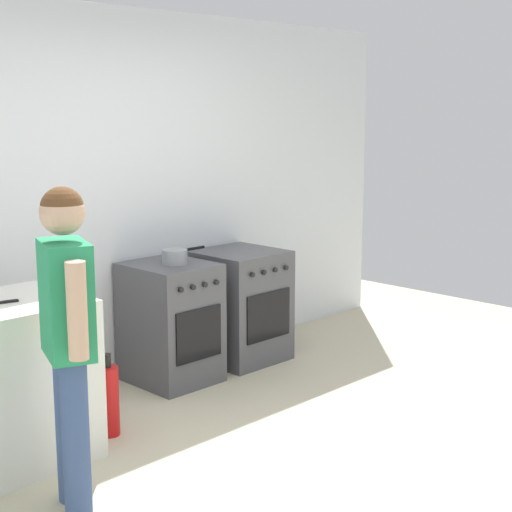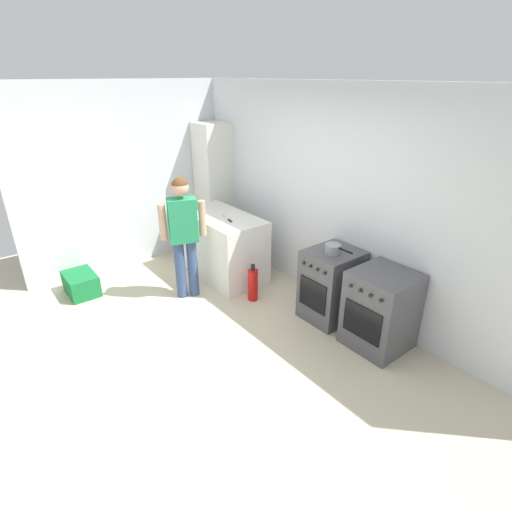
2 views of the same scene
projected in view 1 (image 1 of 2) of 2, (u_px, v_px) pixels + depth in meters
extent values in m
plane|color=beige|center=(306.00, 464.00, 4.28)|extent=(8.00, 8.00, 0.00)
cube|color=silver|center=(94.00, 199.00, 5.38)|extent=(6.00, 0.10, 2.60)
cube|color=#4C4C51|center=(170.00, 322.00, 5.53)|extent=(0.53, 0.60, 0.85)
cube|color=black|center=(199.00, 335.00, 5.33)|extent=(0.40, 0.01, 0.36)
cylinder|color=black|center=(167.00, 269.00, 5.29)|extent=(0.17, 0.17, 0.01)
cylinder|color=black|center=(193.00, 264.00, 5.45)|extent=(0.17, 0.17, 0.01)
cylinder|color=black|center=(145.00, 264.00, 5.45)|extent=(0.17, 0.17, 0.01)
cylinder|color=black|center=(171.00, 260.00, 5.62)|extent=(0.17, 0.17, 0.01)
cylinder|color=black|center=(181.00, 290.00, 5.14)|extent=(0.04, 0.02, 0.04)
cylinder|color=black|center=(193.00, 287.00, 5.22)|extent=(0.04, 0.02, 0.04)
cylinder|color=black|center=(205.00, 285.00, 5.29)|extent=(0.04, 0.02, 0.04)
cylinder|color=black|center=(217.00, 282.00, 5.37)|extent=(0.04, 0.02, 0.04)
cube|color=#4C4C51|center=(240.00, 305.00, 6.01)|extent=(0.60, 0.60, 0.85)
cube|color=black|center=(269.00, 316.00, 5.81)|extent=(0.45, 0.01, 0.36)
cylinder|color=black|center=(238.00, 256.00, 5.76)|extent=(0.19, 0.19, 0.01)
cylinder|color=black|center=(263.00, 251.00, 5.95)|extent=(0.19, 0.19, 0.01)
cylinder|color=black|center=(216.00, 252.00, 5.92)|extent=(0.19, 0.19, 0.01)
cylinder|color=black|center=(241.00, 247.00, 6.11)|extent=(0.19, 0.19, 0.01)
cylinder|color=black|center=(252.00, 275.00, 5.61)|extent=(0.04, 0.02, 0.04)
cylinder|color=black|center=(264.00, 272.00, 5.70)|extent=(0.04, 0.02, 0.04)
cylinder|color=black|center=(275.00, 270.00, 5.78)|extent=(0.04, 0.02, 0.04)
cylinder|color=black|center=(286.00, 268.00, 5.86)|extent=(0.04, 0.02, 0.04)
cylinder|color=gray|center=(175.00, 257.00, 5.42)|extent=(0.18, 0.18, 0.10)
cylinder|color=black|center=(194.00, 248.00, 5.54)|extent=(0.18, 0.02, 0.02)
cube|color=black|center=(8.00, 302.00, 4.15)|extent=(0.11, 0.05, 0.01)
cylinder|color=#384C7A|center=(76.00, 439.00, 3.68)|extent=(0.13, 0.13, 0.77)
cylinder|color=#384C7A|center=(69.00, 426.00, 3.83)|extent=(0.13, 0.13, 0.77)
cube|color=#268C59|center=(66.00, 299.00, 3.63)|extent=(0.31, 0.39, 0.54)
cylinder|color=tan|center=(77.00, 311.00, 3.42)|extent=(0.09, 0.09, 0.44)
cylinder|color=tan|center=(57.00, 288.00, 3.85)|extent=(0.09, 0.09, 0.44)
sphere|color=tan|center=(62.00, 212.00, 3.56)|extent=(0.21, 0.21, 0.21)
sphere|color=brown|center=(62.00, 208.00, 3.56)|extent=(0.20, 0.20, 0.20)
cylinder|color=red|center=(108.00, 401.00, 4.63)|extent=(0.13, 0.13, 0.42)
cylinder|color=black|center=(107.00, 361.00, 4.59)|extent=(0.05, 0.05, 0.08)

